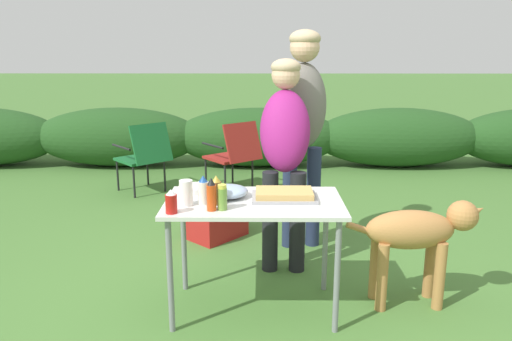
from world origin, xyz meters
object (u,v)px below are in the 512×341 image
Objects in this scene: relish_jar at (222,197)px; cooler_box at (217,219)px; mayo_bottle at (203,191)px; beer_bottle at (216,191)px; dog at (418,234)px; food_tray at (284,195)px; ketchup_bottle at (171,202)px; hot_sauce_bottle at (211,195)px; camp_chair_green_behind_table at (144,154)px; paper_cup_stack at (186,193)px; mixing_bowl at (228,191)px; standing_person_in_navy_coat at (303,115)px; standing_person_in_gray_fleece at (285,141)px; folding_table at (254,212)px; camp_chair_near_hedge at (234,152)px; plate_stack at (194,189)px.

cooler_box is at bearing 96.39° from relish_jar.
beer_bottle is (0.08, 0.00, -0.00)m from mayo_bottle.
beer_bottle is 0.20× the size of dog.
food_tray is 2.85× the size of ketchup_bottle.
hot_sauce_bottle reaches higher than mayo_bottle.
camp_chair_green_behind_table reaches higher than food_tray.
hot_sauce_bottle reaches higher than paper_cup_stack.
mixing_bowl is 0.14× the size of standing_person_in_navy_coat.
hot_sauce_bottle is at bearing -123.94° from standing_person_in_navy_coat.
hot_sauce_bottle is (0.06, -0.12, 0.01)m from mayo_bottle.
relish_jar is 0.98m from standing_person_in_gray_fleece.
mayo_bottle reaches higher than relish_jar.
ketchup_bottle is at bearing -134.65° from mayo_bottle.
folding_table is 1.32× the size of camp_chair_green_behind_table.
mixing_bowl is 0.30× the size of camp_chair_near_hedge.
mayo_bottle reaches higher than camp_chair_near_hedge.
dog is at bearing 6.68° from mayo_bottle.
beer_bottle is 0.12m from relish_jar.
mixing_bowl is (-0.35, 0.04, 0.01)m from food_tray.
cooler_box is at bearing -97.74° from camp_chair_green_behind_table.
paper_cup_stack is 0.27× the size of cooler_box.
mixing_bowl is at bearing 47.21° from mayo_bottle.
ketchup_bottle is at bearing -116.21° from camp_chair_green_behind_table.
beer_bottle is at bearing -86.14° from dog.
ketchup_bottle is at bearing -156.94° from food_tray.
mixing_bowl is 1.20m from standing_person_in_navy_coat.
plate_stack is 0.42m from hot_sauce_bottle.
hot_sauce_bottle reaches higher than cooler_box.
camp_chair_near_hedge is at bearing -156.74° from dog.
standing_person_in_navy_coat is 1.97× the size of dog.
mixing_bowl is (0.23, -0.12, 0.02)m from plate_stack.
beer_bottle is at bearing -110.72° from camp_chair_green_behind_table.
standing_person_in_navy_coat is at bearing 79.19° from food_tray.
ketchup_bottle is (-0.31, -0.32, 0.03)m from mixing_bowl.
camp_chair_near_hedge is (0.14, 2.85, -0.35)m from paper_cup_stack.
relish_jar is 1.59m from cooler_box.
hot_sauce_bottle is 0.35× the size of cooler_box.
food_tray is 2.25× the size of beer_bottle.
camp_chair_green_behind_table is at bearing 109.95° from mayo_bottle.
food_tray is 0.48× the size of camp_chair_green_behind_table.
paper_cup_stack is at bearing -144.51° from mixing_bowl.
relish_jar is at bearing -20.40° from paper_cup_stack.
mayo_bottle reaches higher than ketchup_bottle.
ketchup_bottle is 0.30m from beer_bottle.
mixing_bowl is at bearing -127.34° from camp_chair_near_hedge.
mayo_bottle is 0.22× the size of camp_chair_green_behind_table.
camp_chair_green_behind_table is (-1.69, 1.58, -0.66)m from standing_person_in_navy_coat.
relish_jar is 2.96m from camp_chair_near_hedge.
ketchup_bottle reaches higher than mixing_bowl.
folding_table is 0.21m from mixing_bowl.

